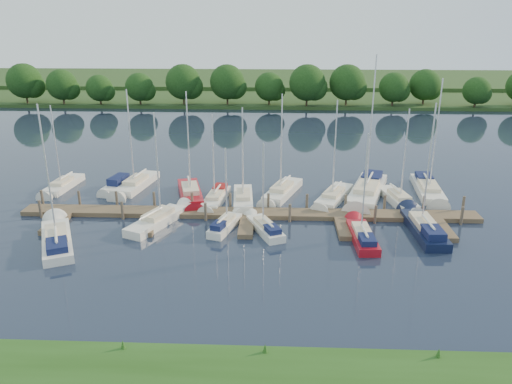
{
  "coord_description": "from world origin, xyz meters",
  "views": [
    {
      "loc": [
        2.38,
        -32.64,
        16.67
      ],
      "look_at": [
        0.67,
        8.0,
        2.2
      ],
      "focal_mm": 35.0,
      "sensor_mm": 36.0,
      "label": 1
    }
  ],
  "objects_px": {
    "dock": "(248,216)",
    "sailboat_n_0": "(63,186)",
    "sailboat_s_2": "(225,225)",
    "sailboat_n_5": "(243,200)",
    "motorboat": "(118,186)"
  },
  "relations": [
    {
      "from": "sailboat_n_5",
      "to": "sailboat_s_2",
      "type": "relative_size",
      "value": 1.32
    },
    {
      "from": "sailboat_n_0",
      "to": "motorboat",
      "type": "relative_size",
      "value": 1.64
    },
    {
      "from": "sailboat_n_0",
      "to": "motorboat",
      "type": "distance_m",
      "value": 5.65
    },
    {
      "from": "dock",
      "to": "sailboat_n_0",
      "type": "xyz_separation_m",
      "value": [
        -19.26,
        7.02,
        0.07
      ]
    },
    {
      "from": "dock",
      "to": "sailboat_s_2",
      "type": "bearing_deg",
      "value": -126.84
    },
    {
      "from": "sailboat_n_0",
      "to": "motorboat",
      "type": "bearing_deg",
      "value": -172.38
    },
    {
      "from": "dock",
      "to": "sailboat_n_0",
      "type": "bearing_deg",
      "value": 159.99
    },
    {
      "from": "dock",
      "to": "motorboat",
      "type": "bearing_deg",
      "value": 152.13
    },
    {
      "from": "sailboat_s_2",
      "to": "sailboat_n_5",
      "type": "bearing_deg",
      "value": 97.38
    },
    {
      "from": "dock",
      "to": "sailboat_n_5",
      "type": "relative_size",
      "value": 4.25
    },
    {
      "from": "motorboat",
      "to": "sailboat_n_5",
      "type": "height_order",
      "value": "sailboat_n_5"
    },
    {
      "from": "sailboat_n_5",
      "to": "motorboat",
      "type": "bearing_deg",
      "value": -19.13
    },
    {
      "from": "motorboat",
      "to": "sailboat_n_5",
      "type": "relative_size",
      "value": 0.57
    },
    {
      "from": "sailboat_s_2",
      "to": "sailboat_n_0",
      "type": "bearing_deg",
      "value": 169.32
    },
    {
      "from": "sailboat_n_0",
      "to": "sailboat_n_5",
      "type": "distance_m",
      "value": 18.88
    }
  ]
}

